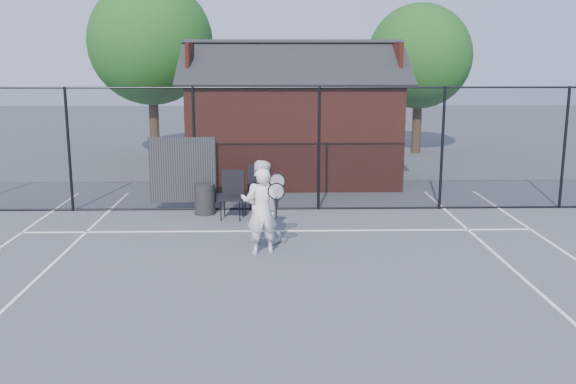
{
  "coord_description": "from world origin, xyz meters",
  "views": [
    {
      "loc": [
        -0.12,
        -10.34,
        3.66
      ],
      "look_at": [
        0.18,
        1.86,
        1.1
      ],
      "focal_mm": 40.0,
      "sensor_mm": 36.0,
      "label": 1
    }
  ],
  "objects_px": {
    "waste_bin": "(205,199)",
    "player_front": "(262,211)",
    "chair_left": "(232,196)",
    "chair_right": "(257,190)",
    "clubhouse": "(293,127)",
    "player_back": "(260,202)"
  },
  "relations": [
    {
      "from": "clubhouse",
      "to": "waste_bin",
      "type": "bearing_deg",
      "value": -117.02
    },
    {
      "from": "clubhouse",
      "to": "chair_right",
      "type": "bearing_deg",
      "value": -102.8
    },
    {
      "from": "chair_left",
      "to": "clubhouse",
      "type": "bearing_deg",
      "value": 79.24
    },
    {
      "from": "clubhouse",
      "to": "chair_left",
      "type": "relative_size",
      "value": 5.98
    },
    {
      "from": "clubhouse",
      "to": "player_back",
      "type": "distance_m",
      "value": 6.91
    },
    {
      "from": "chair_left",
      "to": "player_back",
      "type": "bearing_deg",
      "value": -63.01
    },
    {
      "from": "waste_bin",
      "to": "chair_right",
      "type": "bearing_deg",
      "value": 0.0
    },
    {
      "from": "clubhouse",
      "to": "player_front",
      "type": "distance_m",
      "value": 7.67
    },
    {
      "from": "chair_right",
      "to": "waste_bin",
      "type": "relative_size",
      "value": 1.56
    },
    {
      "from": "clubhouse",
      "to": "player_front",
      "type": "bearing_deg",
      "value": -96.24
    },
    {
      "from": "player_back",
      "to": "chair_left",
      "type": "bearing_deg",
      "value": 110.04
    },
    {
      "from": "waste_bin",
      "to": "player_front",
      "type": "bearing_deg",
      "value": -66.05
    },
    {
      "from": "player_front",
      "to": "waste_bin",
      "type": "relative_size",
      "value": 2.27
    },
    {
      "from": "player_front",
      "to": "chair_left",
      "type": "height_order",
      "value": "player_front"
    },
    {
      "from": "player_front",
      "to": "chair_right",
      "type": "xyz_separation_m",
      "value": [
        -0.17,
        3.18,
        -0.26
      ]
    },
    {
      "from": "player_back",
      "to": "chair_right",
      "type": "xyz_separation_m",
      "value": [
        -0.13,
        2.42,
        -0.27
      ]
    },
    {
      "from": "waste_bin",
      "to": "chair_left",
      "type": "bearing_deg",
      "value": -36.37
    },
    {
      "from": "player_back",
      "to": "chair_left",
      "type": "relative_size",
      "value": 1.54
    },
    {
      "from": "chair_right",
      "to": "player_front",
      "type": "bearing_deg",
      "value": -74.17
    },
    {
      "from": "chair_right",
      "to": "player_back",
      "type": "bearing_deg",
      "value": -74.07
    },
    {
      "from": "player_front",
      "to": "player_back",
      "type": "bearing_deg",
      "value": 92.74
    },
    {
      "from": "chair_left",
      "to": "waste_bin",
      "type": "height_order",
      "value": "chair_left"
    }
  ]
}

